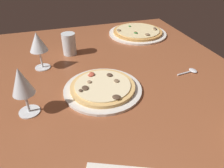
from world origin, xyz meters
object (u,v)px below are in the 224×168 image
object	(u,v)px
water_glass	(69,45)
pizza_side	(138,32)
pizza_main	(103,88)
spoon	(191,71)
wine_glass_near	(38,43)
wine_glass_far	(21,83)

from	to	relation	value
water_glass	pizza_side	bearing A→B (deg)	109.15
pizza_side	water_glass	size ratio (longest dim) A/B	3.26
pizza_main	spoon	bearing A→B (deg)	92.34
pizza_main	wine_glass_near	bearing A→B (deg)	-139.38
pizza_side	wine_glass_far	world-z (taller)	wine_glass_far
spoon	pizza_side	bearing A→B (deg)	-174.73
wine_glass_near	water_glass	xyz separation A→B (cm)	(-10.29, 13.40, -7.17)
wine_glass_far	pizza_main	bearing A→B (deg)	100.15
wine_glass_near	water_glass	size ratio (longest dim) A/B	1.55
pizza_main	wine_glass_near	size ratio (longest dim) A/B	1.80
wine_glass_far	spoon	distance (cm)	66.16
pizza_main	wine_glass_far	world-z (taller)	wine_glass_far
wine_glass_near	spoon	world-z (taller)	wine_glass_near
pizza_side	wine_glass_far	distance (cm)	81.50
pizza_side	pizza_main	bearing A→B (deg)	-35.38
pizza_main	pizza_side	xyz separation A→B (cm)	(-48.92, 34.74, 0.02)
pizza_main	spoon	distance (cm)	39.14
pizza_main	wine_glass_far	xyz separation A→B (cm)	(4.63, -25.84, 10.32)
wine_glass_near	spoon	size ratio (longest dim) A/B	1.66
pizza_side	wine_glass_far	size ratio (longest dim) A/B	2.05
wine_glass_near	pizza_main	bearing A→B (deg)	40.62
wine_glass_far	wine_glass_near	world-z (taller)	wine_glass_far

